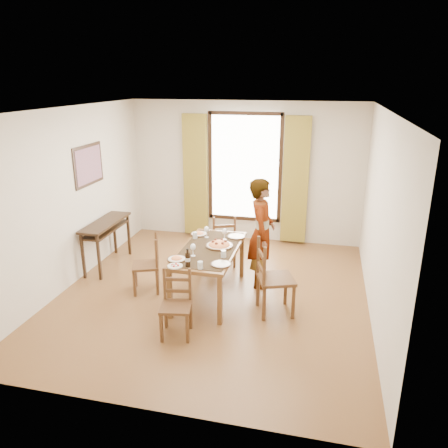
% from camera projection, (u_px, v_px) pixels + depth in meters
% --- Properties ---
extents(ground, '(5.00, 5.00, 0.00)m').
position_uv_depth(ground, '(213.00, 294.00, 6.59)').
color(ground, '#5A2E1C').
rests_on(ground, ground).
extents(room_shell, '(4.60, 5.10, 2.74)m').
position_uv_depth(room_shell, '(215.00, 192.00, 6.22)').
color(room_shell, beige).
rests_on(room_shell, ground).
extents(console_table, '(0.38, 1.20, 0.80)m').
position_uv_depth(console_table, '(106.00, 228.00, 7.36)').
color(console_table, black).
rests_on(console_table, ground).
extents(dining_table, '(0.81, 1.62, 0.76)m').
position_uv_depth(dining_table, '(209.00, 253.00, 6.33)').
color(dining_table, brown).
rests_on(dining_table, ground).
extents(chair_west, '(0.51, 0.51, 0.88)m').
position_uv_depth(chair_west, '(148.00, 266.00, 6.56)').
color(chair_west, brown).
rests_on(chair_west, ground).
extents(chair_north, '(0.53, 0.53, 0.92)m').
position_uv_depth(chair_north, '(223.00, 242.00, 7.47)').
color(chair_north, brown).
rests_on(chair_north, ground).
extents(chair_south, '(0.44, 0.44, 0.85)m').
position_uv_depth(chair_south, '(176.00, 306.00, 5.43)').
color(chair_south, brown).
rests_on(chair_south, ground).
extents(chair_east, '(0.60, 0.60, 1.06)m').
position_uv_depth(chair_east, '(273.00, 280.00, 5.92)').
color(chair_east, brown).
rests_on(chair_east, ground).
extents(man, '(0.69, 0.51, 1.70)m').
position_uv_depth(man, '(262.00, 233.00, 6.65)').
color(man, gray).
rests_on(man, ground).
extents(plate_sw, '(0.27, 0.27, 0.05)m').
position_uv_depth(plate_sw, '(177.00, 258.00, 5.89)').
color(plate_sw, silver).
rests_on(plate_sw, dining_table).
extents(plate_se, '(0.27, 0.27, 0.05)m').
position_uv_depth(plate_se, '(221.00, 263.00, 5.74)').
color(plate_se, silver).
rests_on(plate_se, dining_table).
extents(plate_nw, '(0.27, 0.27, 0.05)m').
position_uv_depth(plate_nw, '(199.00, 233.00, 6.84)').
color(plate_nw, silver).
rests_on(plate_nw, dining_table).
extents(plate_ne, '(0.27, 0.27, 0.05)m').
position_uv_depth(plate_ne, '(236.00, 235.00, 6.73)').
color(plate_ne, silver).
rests_on(plate_ne, dining_table).
extents(pasta_platter, '(0.40, 0.40, 0.10)m').
position_uv_depth(pasta_platter, '(219.00, 243.00, 6.35)').
color(pasta_platter, '#C24118').
rests_on(pasta_platter, dining_table).
extents(caprese_plate, '(0.20, 0.20, 0.04)m').
position_uv_depth(caprese_plate, '(175.00, 265.00, 5.68)').
color(caprese_plate, silver).
rests_on(caprese_plate, dining_table).
extents(wine_glass_a, '(0.08, 0.08, 0.18)m').
position_uv_depth(wine_glass_a, '(193.00, 250.00, 6.00)').
color(wine_glass_a, white).
rests_on(wine_glass_a, dining_table).
extents(wine_glass_b, '(0.08, 0.08, 0.18)m').
position_uv_depth(wine_glass_b, '(224.00, 234.00, 6.60)').
color(wine_glass_b, white).
rests_on(wine_glass_b, dining_table).
extents(wine_glass_c, '(0.08, 0.08, 0.18)m').
position_uv_depth(wine_glass_c, '(207.00, 232.00, 6.70)').
color(wine_glass_c, white).
rests_on(wine_glass_c, dining_table).
extents(tumbler_a, '(0.07, 0.07, 0.10)m').
position_uv_depth(tumbler_a, '(224.00, 254.00, 5.97)').
color(tumbler_a, silver).
rests_on(tumbler_a, dining_table).
extents(tumbler_b, '(0.07, 0.07, 0.10)m').
position_uv_depth(tumbler_b, '(195.00, 235.00, 6.67)').
color(tumbler_b, silver).
rests_on(tumbler_b, dining_table).
extents(tumbler_c, '(0.07, 0.07, 0.10)m').
position_uv_depth(tumbler_c, '(200.00, 265.00, 5.61)').
color(tumbler_c, silver).
rests_on(tumbler_c, dining_table).
extents(wine_bottle, '(0.07, 0.07, 0.25)m').
position_uv_depth(wine_bottle, '(188.00, 258.00, 5.66)').
color(wine_bottle, black).
rests_on(wine_bottle, dining_table).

